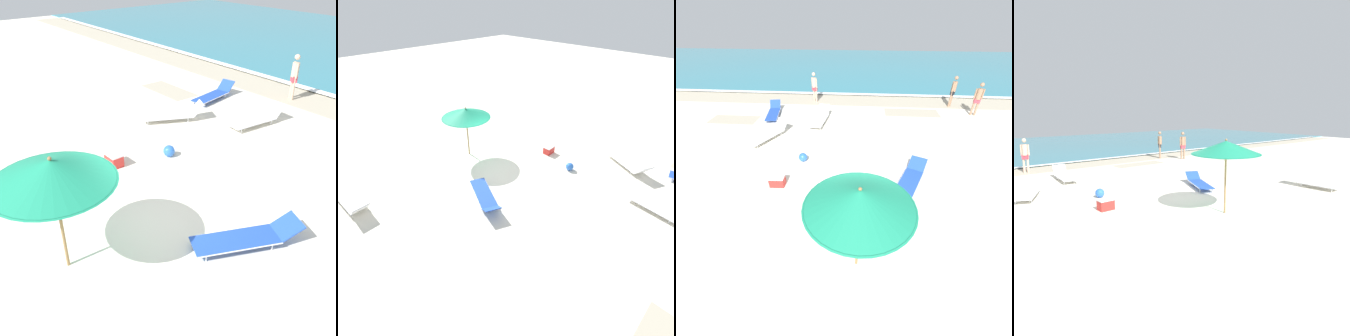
% 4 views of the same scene
% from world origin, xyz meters
% --- Properties ---
extents(ground_plane, '(60.00, 60.00, 0.16)m').
position_xyz_m(ground_plane, '(0.00, 0.01, -0.08)').
color(ground_plane, silver).
extents(beach_umbrella, '(2.16, 2.16, 2.33)m').
position_xyz_m(beach_umbrella, '(-0.03, -2.16, 2.06)').
color(beach_umbrella, '#9E7547').
rests_on(beach_umbrella, ground_plane).
extents(sun_lounger_under_umbrella, '(0.70, 2.07, 0.56)m').
position_xyz_m(sun_lounger_under_umbrella, '(5.26, -2.22, 0.22)').
color(sun_lounger_under_umbrella, white).
rests_on(sun_lounger_under_umbrella, ground_plane).
extents(sun_lounger_beside_umbrella, '(1.48, 2.28, 0.48)m').
position_xyz_m(sun_lounger_beside_umbrella, '(1.67, 0.89, 0.20)').
color(sun_lounger_beside_umbrella, blue).
rests_on(sun_lounger_beside_umbrella, ground_plane).
extents(sun_lounger_near_water_left, '(0.81, 2.17, 0.59)m').
position_xyz_m(sun_lounger_near_water_left, '(-2.18, 5.76, 0.22)').
color(sun_lounger_near_water_left, white).
rests_on(sun_lounger_near_water_left, ground_plane).
extents(sun_lounger_near_water_right, '(1.50, 2.21, 0.61)m').
position_xyz_m(sun_lounger_near_water_right, '(-4.23, 3.76, 0.22)').
color(sun_lounger_near_water_right, white).
rests_on(sun_lounger_near_water_right, ground_plane).
extents(beach_ball, '(0.34, 0.34, 0.34)m').
position_xyz_m(beach_ball, '(-2.25, 2.02, 0.17)').
color(beach_ball, blue).
rests_on(beach_ball, ground_plane).
extents(cooler_box, '(0.51, 0.37, 0.37)m').
position_xyz_m(cooler_box, '(-2.77, 0.50, 0.19)').
color(cooler_box, red).
rests_on(cooler_box, ground_plane).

